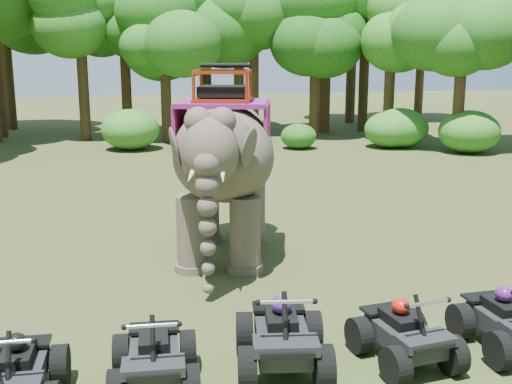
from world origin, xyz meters
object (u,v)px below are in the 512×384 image
at_px(atv_1, 154,348).
at_px(atv_2, 282,327).
at_px(atv_3, 405,325).
at_px(atv_4, 508,313).
at_px(atv_0, 16,365).
at_px(elephant, 223,163).

height_order(atv_1, atv_2, atv_2).
height_order(atv_2, atv_3, atv_2).
relative_size(atv_2, atv_4, 1.09).
bearing_deg(atv_0, atv_2, 6.35).
height_order(elephant, atv_2, elephant).
distance_m(elephant, atv_3, 5.97).
distance_m(elephant, atv_4, 6.63).
xyz_separation_m(atv_1, atv_3, (3.62, -0.05, -0.01)).
bearing_deg(elephant, atv_2, -74.93).
distance_m(atv_0, atv_4, 7.08).
relative_size(atv_1, atv_2, 0.91).
bearing_deg(atv_4, atv_0, 179.20).
xyz_separation_m(atv_2, atv_4, (3.51, -0.14, -0.06)).
bearing_deg(atv_3, atv_0, 172.87).
bearing_deg(atv_3, atv_1, 171.78).
height_order(atv_3, atv_4, atv_4).
bearing_deg(atv_0, atv_4, 3.39).
xyz_separation_m(atv_0, atv_4, (7.08, 0.09, 0.01)).
height_order(atv_0, atv_3, atv_0).
relative_size(atv_0, atv_1, 0.99).
xyz_separation_m(atv_0, atv_3, (5.36, 0.03, -0.00)).
height_order(atv_1, atv_4, atv_4).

